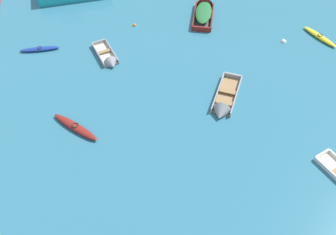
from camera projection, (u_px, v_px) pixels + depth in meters
The scene contains 8 objects.
kayak_maroon_cluster_inner at pixel (75, 127), 24.10m from camera, with size 3.52×2.19×0.35m.
rowboat_grey_midfield_right at pixel (223, 106), 25.30m from camera, with size 2.03×4.50×1.22m.
kayak_deep_blue_back_row_center at pixel (40, 49), 29.40m from camera, with size 3.00×1.34×0.28m.
kayak_yellow_distant_center at pixel (320, 37), 30.44m from camera, with size 2.58×2.78×0.31m.
rowboat_maroon_back_row_left at pixel (204, 10), 32.65m from camera, with size 1.59×4.40×1.42m.
rowboat_grey_center at pixel (109, 60), 28.49m from camera, with size 2.75×3.35×1.05m.
mooring_buoy_midfield at pixel (135, 26), 31.71m from camera, with size 0.32×0.32×0.32m, color orange.
mooring_buoy_between_boats_right at pixel (283, 42), 30.23m from camera, with size 0.41×0.41×0.41m, color silver.
Camera 1 is at (2.37, 7.58, 18.47)m, focal length 41.05 mm.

